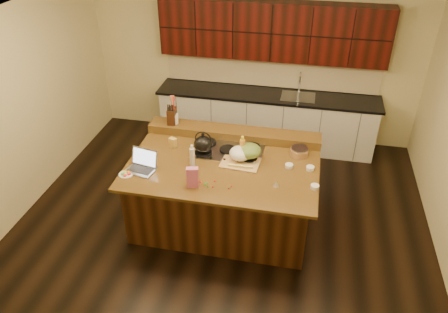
# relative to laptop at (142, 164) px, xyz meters

# --- Properties ---
(room) EXTENTS (5.52, 5.02, 2.72)m
(room) POSITION_rel_laptop_xyz_m (0.96, 0.31, 0.36)
(room) COLOR black
(room) RESTS_ON ground
(island) EXTENTS (2.40, 1.60, 0.92)m
(island) POSITION_rel_laptop_xyz_m (0.96, 0.31, -0.52)
(island) COLOR black
(island) RESTS_ON ground
(back_ledge) EXTENTS (2.40, 0.30, 0.12)m
(back_ledge) POSITION_rel_laptop_xyz_m (0.96, 1.01, -0.01)
(back_ledge) COLOR black
(back_ledge) RESTS_ON island
(cooktop) EXTENTS (0.92, 0.52, 0.05)m
(cooktop) POSITION_rel_laptop_xyz_m (0.96, 0.61, -0.05)
(cooktop) COLOR gray
(cooktop) RESTS_ON island
(back_counter) EXTENTS (3.70, 0.66, 2.40)m
(back_counter) POSITION_rel_laptop_xyz_m (1.26, 2.53, -0.00)
(back_counter) COLOR silver
(back_counter) RESTS_ON ground
(kettle) EXTENTS (0.29, 0.29, 0.22)m
(kettle) POSITION_rel_laptop_xyz_m (0.66, 0.48, 0.09)
(kettle) COLOR black
(kettle) RESTS_ON cooktop
(green_bowl) EXTENTS (0.40, 0.40, 0.17)m
(green_bowl) POSITION_rel_laptop_xyz_m (1.26, 0.48, 0.07)
(green_bowl) COLOR #546E2C
(green_bowl) RESTS_ON cooktop
(laptop) EXTENTS (0.40, 0.34, 0.24)m
(laptop) POSITION_rel_laptop_xyz_m (0.00, 0.00, 0.00)
(laptop) COLOR #B7B7BC
(laptop) RESTS_ON island
(oil_bottle) EXTENTS (0.07, 0.07, 0.27)m
(oil_bottle) POSITION_rel_laptop_xyz_m (1.17, 0.49, 0.07)
(oil_bottle) COLOR orange
(oil_bottle) RESTS_ON island
(vinegar_bottle) EXTENTS (0.07, 0.07, 0.25)m
(vinegar_bottle) POSITION_rel_laptop_xyz_m (0.59, 0.19, 0.06)
(vinegar_bottle) COLOR silver
(vinegar_bottle) RESTS_ON island
(wooden_tray) EXTENTS (0.51, 0.40, 0.19)m
(wooden_tray) POSITION_rel_laptop_xyz_m (1.16, 0.41, 0.02)
(wooden_tray) COLOR tan
(wooden_tray) RESTS_ON island
(ramekin_a) EXTENTS (0.11, 0.11, 0.04)m
(ramekin_a) POSITION_rel_laptop_xyz_m (2.11, 0.02, -0.04)
(ramekin_a) COLOR white
(ramekin_a) RESTS_ON island
(ramekin_b) EXTENTS (0.13, 0.13, 0.04)m
(ramekin_b) POSITION_rel_laptop_xyz_m (2.04, 0.40, -0.04)
(ramekin_b) COLOR white
(ramekin_b) RESTS_ON island
(ramekin_c) EXTENTS (0.13, 0.13, 0.04)m
(ramekin_c) POSITION_rel_laptop_xyz_m (1.78, 0.40, -0.04)
(ramekin_c) COLOR white
(ramekin_c) RESTS_ON island
(strainer_bowl) EXTENTS (0.29, 0.29, 0.09)m
(strainer_bowl) POSITION_rel_laptop_xyz_m (1.88, 0.71, -0.02)
(strainer_bowl) COLOR #996B3F
(strainer_bowl) RESTS_ON island
(kitchen_timer) EXTENTS (0.09, 0.09, 0.07)m
(kitchen_timer) POSITION_rel_laptop_xyz_m (1.66, -0.02, -0.03)
(kitchen_timer) COLOR silver
(kitchen_timer) RESTS_ON island
(pink_bag) EXTENTS (0.15, 0.11, 0.26)m
(pink_bag) POSITION_rel_laptop_xyz_m (0.71, -0.23, 0.06)
(pink_bag) COLOR #C75D8E
(pink_bag) RESTS_ON island
(candy_plate) EXTENTS (0.23, 0.23, 0.01)m
(candy_plate) POSITION_rel_laptop_xyz_m (-0.15, -0.17, -0.06)
(candy_plate) COLOR white
(candy_plate) RESTS_ON island
(package_box) EXTENTS (0.11, 0.10, 0.13)m
(package_box) POSITION_rel_laptop_xyz_m (0.21, 0.58, 0.00)
(package_box) COLOR gold
(package_box) RESTS_ON island
(utensil_crock) EXTENTS (0.14, 0.14, 0.14)m
(utensil_crock) POSITION_rel_laptop_xyz_m (0.10, 1.01, 0.12)
(utensil_crock) COLOR white
(utensil_crock) RESTS_ON back_ledge
(knife_block) EXTENTS (0.13, 0.19, 0.22)m
(knife_block) POSITION_rel_laptop_xyz_m (0.08, 1.01, 0.17)
(knife_block) COLOR black
(knife_block) RESTS_ON back_ledge
(gumdrop_0) EXTENTS (0.02, 0.02, 0.02)m
(gumdrop_0) POSITION_rel_laptop_xyz_m (1.15, -0.14, -0.06)
(gumdrop_0) COLOR red
(gumdrop_0) RESTS_ON island
(gumdrop_1) EXTENTS (0.02, 0.02, 0.02)m
(gumdrop_1) POSITION_rel_laptop_xyz_m (0.84, -0.17, -0.06)
(gumdrop_1) COLOR #198C26
(gumdrop_1) RESTS_ON island
(gumdrop_2) EXTENTS (0.02, 0.02, 0.02)m
(gumdrop_2) POSITION_rel_laptop_xyz_m (1.13, -0.19, -0.06)
(gumdrop_2) COLOR red
(gumdrop_2) RESTS_ON island
(gumdrop_3) EXTENTS (0.02, 0.02, 0.02)m
(gumdrop_3) POSITION_rel_laptop_xyz_m (0.71, -0.17, -0.06)
(gumdrop_3) COLOR #198C26
(gumdrop_3) RESTS_ON island
(gumdrop_4) EXTENTS (0.02, 0.02, 0.02)m
(gumdrop_4) POSITION_rel_laptop_xyz_m (0.94, -0.20, -0.06)
(gumdrop_4) COLOR red
(gumdrop_4) RESTS_ON island
(gumdrop_5) EXTENTS (0.02, 0.02, 0.02)m
(gumdrop_5) POSITION_rel_laptop_xyz_m (0.71, -0.16, -0.06)
(gumdrop_5) COLOR #198C26
(gumdrop_5) RESTS_ON island
(gumdrop_6) EXTENTS (0.02, 0.02, 0.02)m
(gumdrop_6) POSITION_rel_laptop_xyz_m (0.77, -0.13, -0.06)
(gumdrop_6) COLOR red
(gumdrop_6) RESTS_ON island
(gumdrop_7) EXTENTS (0.02, 0.02, 0.02)m
(gumdrop_7) POSITION_rel_laptop_xyz_m (0.85, -0.14, -0.06)
(gumdrop_7) COLOR #198C26
(gumdrop_7) RESTS_ON island
(gumdrop_8) EXTENTS (0.02, 0.02, 0.02)m
(gumdrop_8) POSITION_rel_laptop_xyz_m (0.78, -0.15, -0.06)
(gumdrop_8) COLOR red
(gumdrop_8) RESTS_ON island
(gumdrop_9) EXTENTS (0.02, 0.02, 0.02)m
(gumdrop_9) POSITION_rel_laptop_xyz_m (1.13, -0.18, -0.06)
(gumdrop_9) COLOR #198C26
(gumdrop_9) RESTS_ON island
(gumdrop_10) EXTENTS (0.02, 0.02, 0.02)m
(gumdrop_10) POSITION_rel_laptop_xyz_m (0.94, -0.08, -0.06)
(gumdrop_10) COLOR red
(gumdrop_10) RESTS_ON island
(gumdrop_11) EXTENTS (0.02, 0.02, 0.02)m
(gumdrop_11) POSITION_rel_laptop_xyz_m (0.88, -0.21, -0.06)
(gumdrop_11) COLOR #198C26
(gumdrop_11) RESTS_ON island
(gumdrop_12) EXTENTS (0.02, 0.02, 0.02)m
(gumdrop_12) POSITION_rel_laptop_xyz_m (0.71, -0.08, -0.06)
(gumdrop_12) COLOR red
(gumdrop_12) RESTS_ON island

